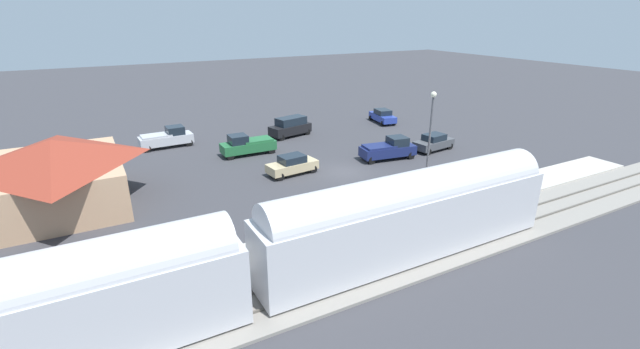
{
  "coord_description": "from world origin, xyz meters",
  "views": [
    {
      "loc": [
        -30.87,
        19.38,
        13.49
      ],
      "look_at": [
        -1.84,
        3.46,
        1.0
      ],
      "focal_mm": 24.23,
      "sensor_mm": 36.0,
      "label": 1
    }
  ],
  "objects_px": {
    "station_building": "(57,172)",
    "pickup_navy": "(389,149)",
    "pickup_green": "(247,145)",
    "pedestrian_on_platform": "(476,181)",
    "pickup_silver": "(167,138)",
    "sedan_charcoal": "(434,142)",
    "suv_black": "(290,126)",
    "light_pole_near_platform": "(430,132)",
    "sedan_blue": "(383,116)",
    "sedan_tan": "(292,165)"
  },
  "relations": [
    {
      "from": "station_building",
      "to": "pickup_navy",
      "type": "distance_m",
      "value": 28.0
    },
    {
      "from": "pickup_navy",
      "to": "pickup_green",
      "type": "xyz_separation_m",
      "value": [
        7.94,
        11.63,
        0.0
      ]
    },
    {
      "from": "pickup_navy",
      "to": "light_pole_near_platform",
      "type": "height_order",
      "value": "light_pole_near_platform"
    },
    {
      "from": "suv_black",
      "to": "sedan_blue",
      "type": "bearing_deg",
      "value": -89.35
    },
    {
      "from": "sedan_tan",
      "to": "sedan_charcoal",
      "type": "height_order",
      "value": "same"
    },
    {
      "from": "sedan_tan",
      "to": "pickup_navy",
      "type": "distance_m",
      "value": 10.09
    },
    {
      "from": "sedan_charcoal",
      "to": "pickup_navy",
      "type": "relative_size",
      "value": 0.84
    },
    {
      "from": "pickup_silver",
      "to": "suv_black",
      "type": "height_order",
      "value": "suv_black"
    },
    {
      "from": "suv_black",
      "to": "light_pole_near_platform",
      "type": "relative_size",
      "value": 0.65
    },
    {
      "from": "station_building",
      "to": "pickup_silver",
      "type": "height_order",
      "value": "station_building"
    },
    {
      "from": "station_building",
      "to": "sedan_charcoal",
      "type": "relative_size",
      "value": 2.48
    },
    {
      "from": "sedan_blue",
      "to": "pickup_navy",
      "type": "bearing_deg",
      "value": 145.78
    },
    {
      "from": "pickup_green",
      "to": "pedestrian_on_platform",
      "type": "bearing_deg",
      "value": -147.2
    },
    {
      "from": "sedan_tan",
      "to": "sedan_charcoal",
      "type": "distance_m",
      "value": 15.86
    },
    {
      "from": "pickup_silver",
      "to": "sedan_blue",
      "type": "xyz_separation_m",
      "value": [
        -2.22,
        -26.55,
        -0.15
      ]
    },
    {
      "from": "suv_black",
      "to": "sedan_tan",
      "type": "bearing_deg",
      "value": 155.64
    },
    {
      "from": "sedan_tan",
      "to": "pickup_navy",
      "type": "bearing_deg",
      "value": -93.83
    },
    {
      "from": "sedan_tan",
      "to": "sedan_blue",
      "type": "xyz_separation_m",
      "value": [
        11.6,
        -18.42,
        0.0
      ]
    },
    {
      "from": "pickup_navy",
      "to": "light_pole_near_platform",
      "type": "bearing_deg",
      "value": 161.93
    },
    {
      "from": "sedan_tan",
      "to": "suv_black",
      "type": "height_order",
      "value": "suv_black"
    },
    {
      "from": "light_pole_near_platform",
      "to": "pickup_green",
      "type": "bearing_deg",
      "value": 28.78
    },
    {
      "from": "pickup_silver",
      "to": "sedan_charcoal",
      "type": "bearing_deg",
      "value": -121.17
    },
    {
      "from": "pedestrian_on_platform",
      "to": "pickup_navy",
      "type": "height_order",
      "value": "pickup_navy"
    },
    {
      "from": "pedestrian_on_platform",
      "to": "light_pole_near_platform",
      "type": "xyz_separation_m",
      "value": [
        2.29,
        3.02,
        3.76
      ]
    },
    {
      "from": "suv_black",
      "to": "sedan_blue",
      "type": "xyz_separation_m",
      "value": [
        0.15,
        -13.23,
        -0.27
      ]
    },
    {
      "from": "pedestrian_on_platform",
      "to": "pickup_green",
      "type": "distance_m",
      "value": 22.04
    },
    {
      "from": "station_building",
      "to": "pickup_green",
      "type": "distance_m",
      "value": 17.01
    },
    {
      "from": "suv_black",
      "to": "pickup_navy",
      "type": "height_order",
      "value": "suv_black"
    },
    {
      "from": "suv_black",
      "to": "sedan_charcoal",
      "type": "height_order",
      "value": "suv_black"
    },
    {
      "from": "sedan_charcoal",
      "to": "pedestrian_on_platform",
      "type": "bearing_deg",
      "value": 152.69
    },
    {
      "from": "station_building",
      "to": "pickup_navy",
      "type": "bearing_deg",
      "value": -95.95
    },
    {
      "from": "pedestrian_on_platform",
      "to": "suv_black",
      "type": "bearing_deg",
      "value": 12.88
    },
    {
      "from": "sedan_charcoal",
      "to": "pickup_navy",
      "type": "bearing_deg",
      "value": 89.95
    },
    {
      "from": "pedestrian_on_platform",
      "to": "pickup_silver",
      "type": "distance_m",
      "value": 31.18
    },
    {
      "from": "pickup_green",
      "to": "sedan_blue",
      "type": "bearing_deg",
      "value": -77.74
    },
    {
      "from": "sedan_blue",
      "to": "suv_black",
      "type": "bearing_deg",
      "value": 90.65
    },
    {
      "from": "sedan_tan",
      "to": "pickup_green",
      "type": "relative_size",
      "value": 0.86
    },
    {
      "from": "light_pole_near_platform",
      "to": "suv_black",
      "type": "bearing_deg",
      "value": 6.07
    },
    {
      "from": "sedan_charcoal",
      "to": "pickup_green",
      "type": "xyz_separation_m",
      "value": [
        7.94,
        17.41,
        0.15
      ]
    },
    {
      "from": "pickup_silver",
      "to": "sedan_charcoal",
      "type": "xyz_separation_m",
      "value": [
        -14.5,
        -23.98,
        -0.15
      ]
    },
    {
      "from": "suv_black",
      "to": "sedan_blue",
      "type": "distance_m",
      "value": 13.23
    },
    {
      "from": "pickup_navy",
      "to": "pickup_green",
      "type": "relative_size",
      "value": 1.04
    },
    {
      "from": "pedestrian_on_platform",
      "to": "pickup_green",
      "type": "xyz_separation_m",
      "value": [
        18.53,
        11.94,
        -0.25
      ]
    },
    {
      "from": "pickup_silver",
      "to": "pickup_navy",
      "type": "relative_size",
      "value": 0.97
    },
    {
      "from": "sedan_charcoal",
      "to": "sedan_blue",
      "type": "height_order",
      "value": "same"
    },
    {
      "from": "suv_black",
      "to": "pickup_navy",
      "type": "bearing_deg",
      "value": -158.07
    },
    {
      "from": "pickup_navy",
      "to": "pickup_green",
      "type": "distance_m",
      "value": 14.08
    },
    {
      "from": "pedestrian_on_platform",
      "to": "pickup_silver",
      "type": "height_order",
      "value": "pickup_silver"
    },
    {
      "from": "light_pole_near_platform",
      "to": "sedan_tan",
      "type": "bearing_deg",
      "value": 39.36
    },
    {
      "from": "pedestrian_on_platform",
      "to": "light_pole_near_platform",
      "type": "distance_m",
      "value": 5.34
    }
  ]
}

